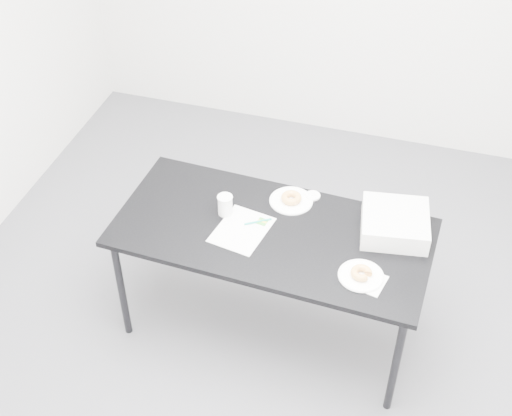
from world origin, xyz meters
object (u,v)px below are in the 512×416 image
(pen, at_px, (258,222))
(plate_near, at_px, (361,276))
(scorecard, at_px, (242,230))
(coffee_cup, at_px, (225,205))
(bakery_box, at_px, (395,223))
(donut_far, at_px, (291,198))
(donut_near, at_px, (361,273))
(plate_far, at_px, (291,201))
(table, at_px, (272,238))

(pen, height_order, plate_near, pen)
(scorecard, bearing_deg, coffee_cup, 150.96)
(scorecard, xyz_separation_m, bakery_box, (0.75, 0.21, 0.05))
(plate_near, distance_m, donut_far, 0.64)
(scorecard, distance_m, donut_near, 0.66)
(plate_far, relative_size, bakery_box, 0.70)
(pen, distance_m, bakery_box, 0.70)
(table, relative_size, plate_near, 7.52)
(scorecard, bearing_deg, plate_far, 67.56)
(donut_near, height_order, bakery_box, bakery_box)
(donut_near, relative_size, plate_far, 0.44)
(pen, xyz_separation_m, coffee_cup, (-0.18, 0.02, 0.05))
(coffee_cup, bearing_deg, scorecard, -39.02)
(pen, xyz_separation_m, donut_near, (0.58, -0.22, 0.02))
(donut_near, bearing_deg, coffee_cup, 162.17)
(table, height_order, donut_near, donut_near)
(pen, bearing_deg, coffee_cup, 140.47)
(plate_near, relative_size, donut_far, 2.01)
(donut_near, xyz_separation_m, plate_far, (-0.46, 0.44, -0.02))
(donut_near, bearing_deg, bakery_box, 74.28)
(donut_far, height_order, coffee_cup, coffee_cup)
(donut_near, distance_m, coffee_cup, 0.80)
(table, bearing_deg, plate_near, -18.13)
(coffee_cup, height_order, bakery_box, coffee_cup)
(scorecard, xyz_separation_m, coffee_cup, (-0.12, 0.10, 0.06))
(table, relative_size, donut_far, 15.10)
(scorecard, xyz_separation_m, plate_near, (0.64, -0.15, 0.00))
(table, distance_m, plate_near, 0.53)
(pen, height_order, donut_near, donut_near)
(plate_far, distance_m, donut_far, 0.02)
(plate_far, bearing_deg, donut_far, 0.00)
(table, bearing_deg, scorecard, -162.33)
(plate_near, height_order, coffee_cup, coffee_cup)
(pen, distance_m, plate_near, 0.62)
(scorecard, bearing_deg, pen, 60.39)
(plate_near, bearing_deg, plate_far, 136.20)
(scorecard, relative_size, pen, 2.15)
(pen, relative_size, donut_near, 1.41)
(plate_far, height_order, donut_far, donut_far)
(scorecard, xyz_separation_m, donut_near, (0.64, -0.15, 0.02))
(donut_near, xyz_separation_m, donut_far, (-0.46, 0.44, -0.00))
(plate_near, relative_size, donut_near, 2.13)
(donut_near, distance_m, bakery_box, 0.38)
(pen, relative_size, donut_far, 1.33)
(scorecard, height_order, coffee_cup, coffee_cup)
(coffee_cup, bearing_deg, table, -12.06)
(donut_far, distance_m, coffee_cup, 0.36)
(plate_far, distance_m, bakery_box, 0.57)
(plate_far, bearing_deg, scorecard, -122.42)
(pen, bearing_deg, donut_far, 27.47)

